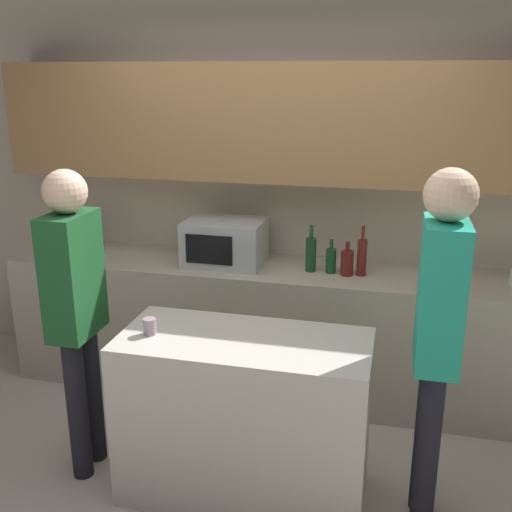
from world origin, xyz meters
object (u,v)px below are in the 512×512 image
object	(u,v)px
bottle_0	(311,254)
cup_0	(150,326)
bottle_1	(331,260)
toaster	(80,240)
bottle_3	(362,257)
bottle_2	(347,262)
person_left	(438,323)
microwave	(225,242)
person_center	(75,300)

from	to	relation	value
bottle_0	cup_0	distance (m)	1.30
bottle_1	toaster	bearing A→B (deg)	179.27
bottle_1	bottle_3	size ratio (longest dim) A/B	0.69
toaster	cup_0	size ratio (longest dim) A/B	3.13
toaster	bottle_3	xyz separation A→B (m)	(1.99, -0.03, 0.03)
toaster	cup_0	xyz separation A→B (m)	(1.03, -1.16, -0.06)
bottle_2	person_left	bearing A→B (deg)	-64.08
bottle_2	cup_0	xyz separation A→B (m)	(-0.87, -1.11, -0.05)
bottle_3	cup_0	size ratio (longest dim) A/B	3.90
cup_0	person_left	distance (m)	1.38
person_left	microwave	bearing A→B (deg)	50.07
bottle_0	bottle_1	size ratio (longest dim) A/B	1.38
toaster	person_center	world-z (taller)	person_center
bottle_1	cup_0	size ratio (longest dim) A/B	2.68
bottle_0	person_left	distance (m)	1.30
microwave	toaster	bearing A→B (deg)	179.92
bottle_1	person_left	xyz separation A→B (m)	(0.61, -1.06, 0.08)
bottle_0	person_left	size ratio (longest dim) A/B	0.17
bottle_3	person_center	bearing A→B (deg)	-142.35
microwave	person_left	size ratio (longest dim) A/B	0.30
bottle_2	person_center	world-z (taller)	person_center
toaster	bottle_0	size ratio (longest dim) A/B	0.85
bottle_0	person_center	distance (m)	1.52
microwave	bottle_3	distance (m)	0.91
microwave	bottle_0	distance (m)	0.59
bottle_1	person_left	bearing A→B (deg)	-60.17
microwave	cup_0	distance (m)	1.16
bottle_3	microwave	bearing A→B (deg)	178.51
cup_0	person_left	xyz separation A→B (m)	(1.38, 0.07, 0.13)
bottle_0	person_center	size ratio (longest dim) A/B	0.18
microwave	person_center	size ratio (longest dim) A/B	0.31
bottle_2	microwave	bearing A→B (deg)	176.82
bottle_3	cup_0	world-z (taller)	bottle_3
bottle_3	person_center	distance (m)	1.76
bottle_0	bottle_1	xyz separation A→B (m)	(0.13, -0.00, -0.03)
person_center	toaster	bearing A→B (deg)	-152.02
toaster	microwave	bearing A→B (deg)	-0.08
microwave	cup_0	size ratio (longest dim) A/B	6.26
cup_0	person_center	xyz separation A→B (m)	(-0.43, 0.05, 0.08)
bottle_1	bottle_2	distance (m)	0.11
bottle_0	bottle_2	size ratio (longest dim) A/B	1.37
toaster	bottle_1	size ratio (longest dim) A/B	1.17
bottle_3	person_left	world-z (taller)	person_left
person_center	cup_0	bearing A→B (deg)	82.52
cup_0	person_left	bearing A→B (deg)	2.94
bottle_3	person_center	xyz separation A→B (m)	(-1.39, -1.08, -0.01)
bottle_3	bottle_1	bearing A→B (deg)	179.27
microwave	person_left	world-z (taller)	person_left
person_center	bottle_0	bearing A→B (deg)	134.98
bottle_3	person_left	distance (m)	1.14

